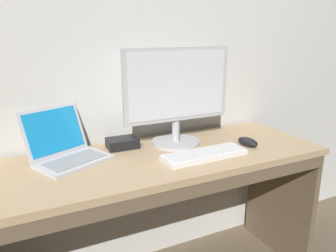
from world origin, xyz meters
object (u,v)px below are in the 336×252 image
(laptop_silver, at_px, (66,150))
(external_drive_box, at_px, (122,143))
(external_monitor, at_px, (177,94))
(wired_keyboard, at_px, (205,154))
(computer_mouse, at_px, (248,142))

(laptop_silver, relative_size, external_drive_box, 2.58)
(laptop_silver, distance_m, external_monitor, 0.59)
(laptop_silver, height_order, wired_keyboard, laptop_silver)
(wired_keyboard, distance_m, external_drive_box, 0.42)
(external_monitor, height_order, computer_mouse, external_monitor)
(wired_keyboard, distance_m, computer_mouse, 0.28)
(laptop_silver, distance_m, external_drive_box, 0.29)
(wired_keyboard, bearing_deg, external_monitor, 98.82)
(computer_mouse, relative_size, external_drive_box, 0.79)
(external_monitor, distance_m, wired_keyboard, 0.34)
(external_monitor, xyz_separation_m, computer_mouse, (0.32, -0.18, -0.24))
(external_drive_box, bearing_deg, external_monitor, -14.67)
(external_monitor, height_order, external_drive_box, external_monitor)
(wired_keyboard, height_order, external_drive_box, external_drive_box)
(external_monitor, distance_m, computer_mouse, 0.44)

